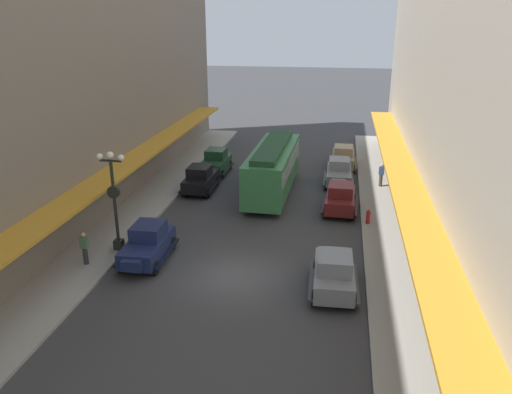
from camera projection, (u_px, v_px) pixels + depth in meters
name	position (u px, v px, depth m)	size (l,w,h in m)	color
ground_plane	(235.00, 276.00, 23.63)	(200.00, 200.00, 0.00)	#38383A
sidewalk_left	(85.00, 263.00, 24.77)	(3.00, 60.00, 0.15)	#99968E
sidewalk_right	(400.00, 288.00, 22.43)	(3.00, 60.00, 0.15)	#99968E
parked_car_0	(343.00, 156.00, 39.97)	(2.17, 4.27, 1.84)	#997F5B
parked_car_1	(148.00, 243.00, 24.88)	(2.22, 4.29, 1.84)	#19234C
parked_car_2	(339.00, 172.00, 36.09)	(2.17, 4.27, 1.84)	slate
parked_car_3	(340.00, 197.00, 31.10)	(2.25, 4.30, 1.84)	#591919
parked_car_4	(201.00, 178.00, 34.71)	(2.15, 4.26, 1.84)	black
parked_car_5	(216.00, 161.00, 38.68)	(2.18, 4.27, 1.84)	#193D23
parked_car_6	(334.00, 272.00, 22.07)	(2.25, 4.30, 1.84)	slate
streetcar	(273.00, 167.00, 33.93)	(2.71, 9.65, 3.46)	#33723F
lamp_post_with_clock	(114.00, 197.00, 25.10)	(1.42, 0.44, 5.16)	black
fire_hydrant	(368.00, 217.00, 29.11)	(0.24, 0.24, 0.82)	#B21E19
pedestrian_0	(381.00, 175.00, 35.28)	(0.36, 0.24, 1.64)	#4C4238
pedestrian_1	(85.00, 248.00, 24.20)	(0.36, 0.24, 1.64)	#2D2D33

